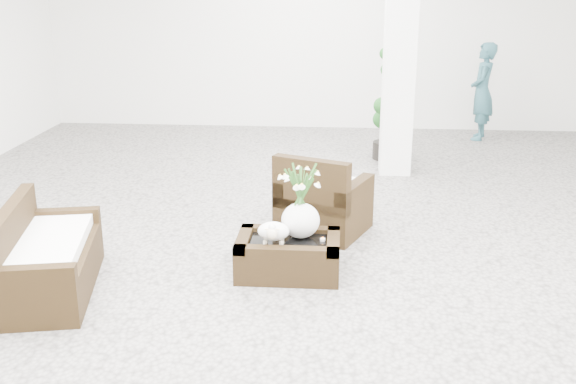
# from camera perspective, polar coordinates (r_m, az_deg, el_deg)

# --- Properties ---
(ground) EXTENTS (11.00, 11.00, 0.00)m
(ground) POSITION_cam_1_polar(r_m,az_deg,el_deg) (6.59, 0.07, -4.86)
(ground) COLOR gray
(ground) RESTS_ON ground
(column) EXTENTS (0.40, 0.40, 3.50)m
(column) POSITION_cam_1_polar(r_m,az_deg,el_deg) (8.93, 9.40, 12.53)
(column) COLOR white
(column) RESTS_ON ground
(coffee_table) EXTENTS (0.90, 0.60, 0.31)m
(coffee_table) POSITION_cam_1_polar(r_m,az_deg,el_deg) (6.04, 0.03, -5.48)
(coffee_table) COLOR black
(coffee_table) RESTS_ON ground
(sheep_figurine) EXTENTS (0.28, 0.23, 0.21)m
(sheep_figurine) POSITION_cam_1_polar(r_m,az_deg,el_deg) (5.86, -1.22, -3.48)
(sheep_figurine) COLOR white
(sheep_figurine) RESTS_ON coffee_table
(planter_narcissus) EXTENTS (0.44, 0.44, 0.80)m
(planter_narcissus) POSITION_cam_1_polar(r_m,az_deg,el_deg) (5.93, 1.07, -0.18)
(planter_narcissus) COLOR white
(planter_narcissus) RESTS_ON coffee_table
(tealight) EXTENTS (0.04, 0.04, 0.03)m
(tealight) POSITION_cam_1_polar(r_m,az_deg,el_deg) (5.98, 2.92, -3.98)
(tealight) COLOR white
(tealight) RESTS_ON coffee_table
(armchair) EXTENTS (1.03, 1.01, 0.85)m
(armchair) POSITION_cam_1_polar(r_m,az_deg,el_deg) (6.93, 3.06, -0.01)
(armchair) COLOR black
(armchair) RESTS_ON ground
(loveseat) EXTENTS (0.94, 1.50, 0.74)m
(loveseat) POSITION_cam_1_polar(r_m,az_deg,el_deg) (5.97, -19.44, -4.58)
(loveseat) COLOR black
(loveseat) RESTS_ON ground
(topiary) EXTENTS (0.41, 0.41, 1.55)m
(topiary) POSITION_cam_1_polar(r_m,az_deg,el_deg) (9.73, 8.34, 7.19)
(topiary) COLOR #154215
(topiary) RESTS_ON ground
(shopper) EXTENTS (0.50, 0.63, 1.53)m
(shopper) POSITION_cam_1_polar(r_m,az_deg,el_deg) (11.25, 15.96, 8.09)
(shopper) COLOR #2A555F
(shopper) RESTS_ON ground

